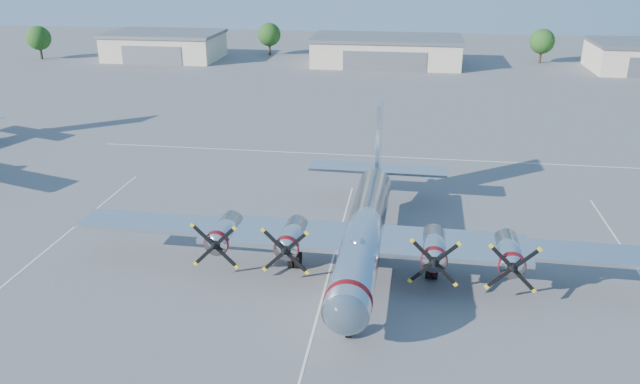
# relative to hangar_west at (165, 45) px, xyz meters

# --- Properties ---
(ground) EXTENTS (260.00, 260.00, 0.00)m
(ground) POSITION_rel_hangar_west_xyz_m (45.00, -81.96, -2.71)
(ground) COLOR #565659
(ground) RESTS_ON ground
(parking_lines) EXTENTS (60.00, 50.08, 0.01)m
(parking_lines) POSITION_rel_hangar_west_xyz_m (45.00, -83.71, -2.71)
(parking_lines) COLOR silver
(parking_lines) RESTS_ON ground
(hangar_west) EXTENTS (22.60, 14.60, 5.40)m
(hangar_west) POSITION_rel_hangar_west_xyz_m (0.00, 0.00, 0.00)
(hangar_west) COLOR beige
(hangar_west) RESTS_ON ground
(hangar_center) EXTENTS (28.60, 14.60, 5.40)m
(hangar_center) POSITION_rel_hangar_west_xyz_m (45.00, -0.00, -0.00)
(hangar_center) COLOR beige
(hangar_center) RESTS_ON ground
(tree_far_west) EXTENTS (4.80, 4.80, 6.64)m
(tree_far_west) POSITION_rel_hangar_west_xyz_m (-25.00, -3.96, 1.51)
(tree_far_west) COLOR #382619
(tree_far_west) RESTS_ON ground
(tree_west) EXTENTS (4.80, 4.80, 6.64)m
(tree_west) POSITION_rel_hangar_west_xyz_m (20.00, 8.04, 1.51)
(tree_west) COLOR #382619
(tree_west) RESTS_ON ground
(tree_east) EXTENTS (4.80, 4.80, 6.64)m
(tree_east) POSITION_rel_hangar_west_xyz_m (75.00, 6.04, 1.51)
(tree_east) COLOR #382619
(tree_east) RESTS_ON ground
(main_bomber_b29) EXTENTS (42.08, 29.13, 9.21)m
(main_bomber_b29) POSITION_rel_hangar_west_xyz_m (47.35, -81.68, -2.71)
(main_bomber_b29) COLOR silver
(main_bomber_b29) RESTS_ON ground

